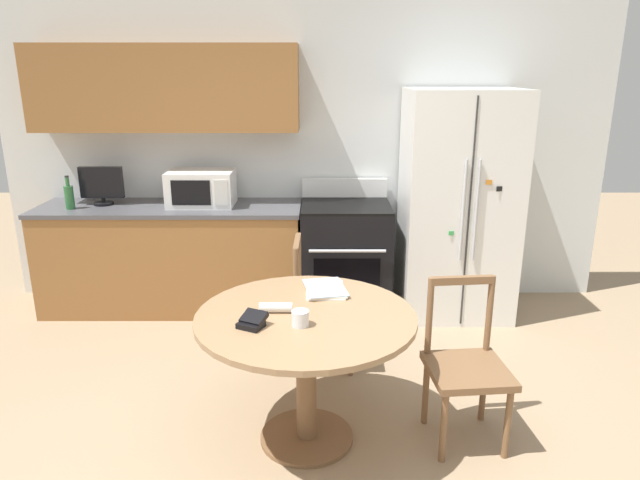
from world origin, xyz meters
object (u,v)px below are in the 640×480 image
refrigerator (460,205)px  dining_chair_far (323,305)px  counter_bottle (72,196)px  dining_chair_right (468,367)px  wallet (254,321)px  microwave (204,188)px  countertop_tv (104,184)px  oven_range (347,256)px  candle_glass (302,319)px

refrigerator → dining_chair_far: refrigerator is taller
counter_bottle → dining_chair_right: size_ratio=0.30×
refrigerator → wallet: bearing=-127.2°
microwave → counter_bottle: 1.05m
microwave → wallet: microwave is taller
countertop_tv → dining_chair_right: size_ratio=0.39×
oven_range → dining_chair_right: oven_range is taller
countertop_tv → counter_bottle: size_ratio=1.30×
refrigerator → oven_range: refrigerator is taller
oven_range → microwave: microwave is taller
microwave → dining_chair_far: (0.99, -1.02, -0.61)m
microwave → countertop_tv: (-0.83, 0.02, 0.03)m
microwave → countertop_tv: countertop_tv is taller
refrigerator → dining_chair_right: (-0.33, -1.76, -0.49)m
refrigerator → oven_range: 1.02m
refrigerator → wallet: refrigerator is taller
candle_glass → wallet: candle_glass is taller
oven_range → microwave: size_ratio=2.02×
refrigerator → countertop_tv: size_ratio=5.23×
counter_bottle → dining_chair_right: bearing=-31.5°
candle_glass → wallet: bearing=-177.9°
refrigerator → candle_glass: refrigerator is taller
countertop_tv → counter_bottle: 0.27m
dining_chair_right → candle_glass: size_ratio=10.21×
countertop_tv → microwave: bearing=-1.2°
candle_glass → dining_chair_far: bearing=84.0°
refrigerator → dining_chair_right: 1.86m
dining_chair_right → wallet: (-1.13, -0.17, 0.35)m
dining_chair_right → dining_chair_far: bearing=-52.2°
oven_range → counter_bottle: size_ratio=3.98×
refrigerator → microwave: (-2.10, 0.10, 0.12)m
microwave → wallet: size_ratio=3.21×
refrigerator → dining_chair_far: size_ratio=2.05×
microwave → refrigerator: bearing=-2.6°
oven_range → refrigerator: bearing=-2.6°
counter_bottle → wallet: size_ratio=1.63×
dining_chair_right → wallet: dining_chair_right is taller
dining_chair_far → countertop_tv: bearing=-118.7°
oven_range → wallet: 2.07m
wallet → countertop_tv: bearing=125.8°
countertop_tv → wallet: 2.53m
counter_bottle → microwave: bearing=7.1°
candle_glass → countertop_tv: bearing=130.1°
refrigerator → dining_chair_right: bearing=-100.6°
oven_range → dining_chair_right: bearing=-72.1°
candle_glass → microwave: bearing=113.6°
refrigerator → candle_glass: size_ratio=20.88×
refrigerator → dining_chair_far: (-1.12, -0.92, -0.49)m
refrigerator → wallet: 2.42m
refrigerator → oven_range: size_ratio=1.71×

